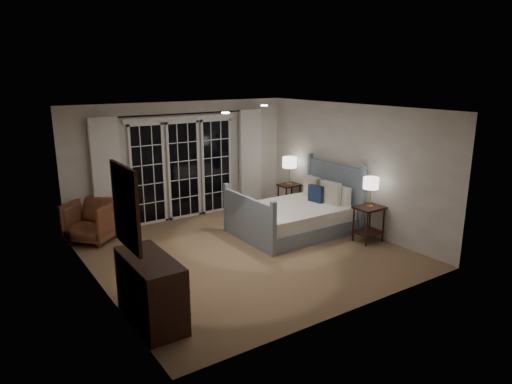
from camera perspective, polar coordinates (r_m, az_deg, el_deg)
floor at (r=8.12m, az=-1.27°, el=-7.54°), size 5.00×5.00×0.00m
ceiling at (r=7.54m, az=-1.38°, el=10.35°), size 5.00×5.00×0.00m
wall_left at (r=6.77m, az=-19.45°, el=-1.74°), size 0.02×5.00×2.50m
wall_right at (r=9.29m, az=11.80°, el=3.06°), size 0.02×5.00×2.50m
wall_back at (r=9.89m, az=-9.16°, el=3.87°), size 5.00×0.02×2.50m
wall_front at (r=5.86m, az=11.99°, el=-3.69°), size 5.00×0.02×2.50m
french_doors at (r=9.88m, az=-9.03°, el=2.92°), size 2.50×0.04×2.20m
curtain_rod at (r=9.67m, az=-9.15°, el=9.62°), size 3.50×0.03×0.03m
curtain_left at (r=9.24m, az=-18.13°, el=1.95°), size 0.55×0.10×2.25m
curtain_right at (r=10.59m, az=-0.73°, el=4.21°), size 0.55×0.10×2.25m
downlight_a at (r=8.48m, az=1.04°, el=10.75°), size 0.12×0.12×0.01m
downlight_b at (r=6.89m, az=-3.83°, el=9.84°), size 0.12×0.12×0.01m
bed at (r=9.07m, az=5.04°, el=-3.01°), size 2.19×1.57×1.27m
nightstand_left at (r=8.74m, az=13.91°, el=-3.23°), size 0.52×0.42×0.68m
nightstand_right at (r=10.50m, az=4.15°, el=-0.12°), size 0.47×0.37×0.61m
lamp_left at (r=8.56m, az=14.18°, el=1.04°), size 0.28×0.28×0.55m
lamp_right at (r=10.34m, az=4.22°, el=3.69°), size 0.32×0.32×0.63m
armchair at (r=9.07m, az=-19.79°, el=-3.41°), size 1.19×1.19×0.78m
dresser at (r=5.99m, az=-13.03°, el=-11.81°), size 0.52×1.22×0.86m
mirror at (r=5.52m, az=-15.97°, el=-1.83°), size 0.05×0.85×1.00m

